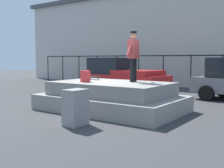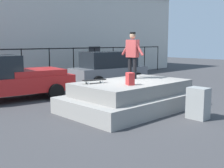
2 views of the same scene
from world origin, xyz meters
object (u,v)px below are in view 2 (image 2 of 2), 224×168
Objects in this scene: car_red_pickup_near at (7,78)px; utility_box at (198,103)px; car_grey_hatchback_mid at (109,67)px; skateboarder at (132,52)px; skateboard at (94,80)px; backpack at (130,79)px.

car_red_pickup_near is 7.24m from utility_box.
car_grey_hatchback_mid is 4.56× the size of utility_box.
car_red_pickup_near is 5.88m from car_grey_hatchback_mid.
skateboard is (-1.81, 0.01, -0.87)m from skateboarder.
skateboarder is 2.08× the size of skateboard.
skateboarder reaches higher than car_grey_hatchback_mid.
backpack is at bearing -140.12° from skateboarder.
car_grey_hatchback_mid is (5.87, 0.42, 0.05)m from car_red_pickup_near.
skateboarder is 0.39× the size of car_grey_hatchback_mid.
skateboarder reaches higher than backpack.
utility_box is at bearing 58.87° from backpack.
utility_box is at bearing -58.03° from skateboard.
car_grey_hatchback_mid is at bearing 56.63° from skateboarder.
skateboarder reaches higher than utility_box.
car_red_pickup_near is (-1.26, 3.81, -0.17)m from skateboard.
backpack is 0.08× the size of car_red_pickup_near.
backpack is at bearing 123.89° from utility_box.
car_grey_hatchback_mid reaches higher than utility_box.
skateboarder is at bearing 88.29° from utility_box.
car_grey_hatchback_mid is (4.03, 5.27, -0.22)m from backpack.
skateboard is 0.16× the size of car_red_pickup_near.
backpack is at bearing -127.39° from car_grey_hatchback_mid.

